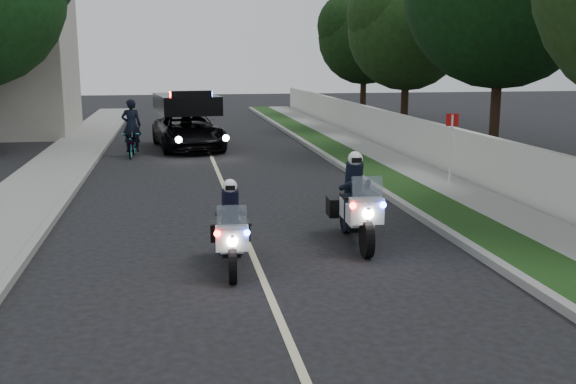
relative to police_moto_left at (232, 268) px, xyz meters
name	(u,v)px	position (x,y,z in m)	size (l,w,h in m)	color
ground	(298,363)	(0.46, -3.83, 0.00)	(120.00, 120.00, 0.00)	black
curb_right	(377,188)	(4.56, 6.17, 0.07)	(0.20, 60.00, 0.15)	gray
grass_verge	(401,187)	(5.26, 6.17, 0.08)	(1.20, 60.00, 0.16)	#193814
sidewalk_right	(446,186)	(6.56, 6.17, 0.08)	(1.40, 60.00, 0.16)	gray
property_wall	(481,161)	(7.56, 6.17, 0.75)	(0.22, 60.00, 1.50)	beige
curb_left	(67,199)	(-3.64, 6.17, 0.07)	(0.20, 60.00, 0.15)	gray
sidewalk_left	(21,200)	(-4.74, 6.17, 0.08)	(2.00, 60.00, 0.16)	gray
lane_marking	(228,196)	(0.46, 6.17, 0.00)	(0.12, 50.00, 0.01)	#BFB78C
police_moto_left	(232,268)	(0.00, 0.00, 0.00)	(0.64, 1.84, 1.56)	silver
police_moto_right	(355,244)	(2.54, 1.13, 0.00)	(0.75, 2.15, 1.82)	silver
police_suv	(189,149)	(-0.31, 15.73, 0.00)	(2.40, 5.19, 2.52)	black
bicycle	(133,157)	(-2.40, 13.88, 0.00)	(0.62, 1.77, 0.93)	black
cyclist	(133,157)	(-2.40, 13.88, 0.00)	(0.69, 0.46, 1.92)	black
sign_post	(449,192)	(6.46, 5.72, 0.00)	(0.34, 0.34, 2.20)	#B21F0C
tree_right_c	(492,157)	(10.68, 11.61, 0.00)	(6.89, 6.89, 11.49)	black
tree_right_d	(404,132)	(10.23, 20.03, 0.00)	(5.64, 5.64, 9.40)	#1B3913
tree_right_e	(363,117)	(10.59, 28.47, 0.00)	(5.54, 5.54, 9.23)	black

